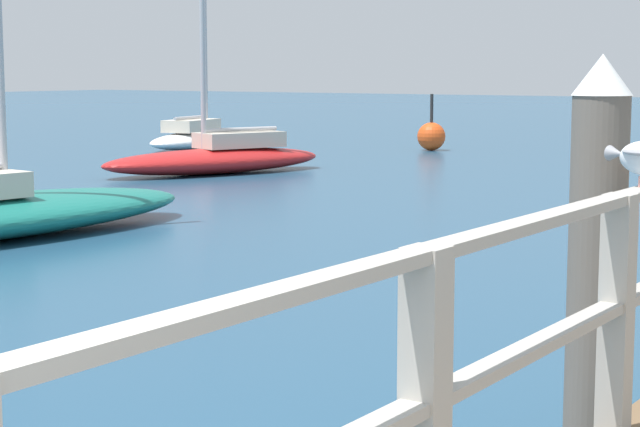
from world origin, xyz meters
name	(u,v)px	position (x,y,z in m)	size (l,w,h in m)	color
dock_piling_near	(596,265)	(-1.44, 4.89, 1.05)	(0.29, 0.29, 2.08)	#6B6056
boat_1	(201,136)	(-17.92, 21.41, 0.31)	(2.34, 4.76, 5.41)	white
boat_4	(217,156)	(-13.25, 16.37, 0.34)	(2.91, 4.94, 6.24)	red
channel_buoy	(431,136)	(-12.74, 24.10, 0.36)	(0.70, 0.70, 1.40)	#E54C19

